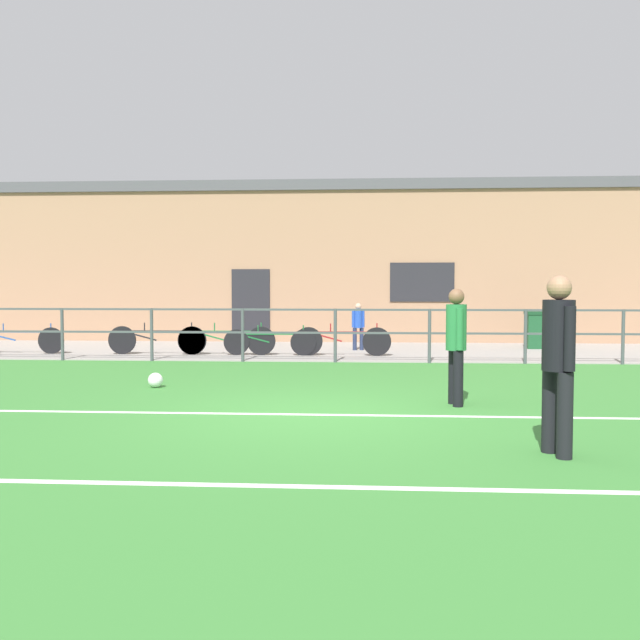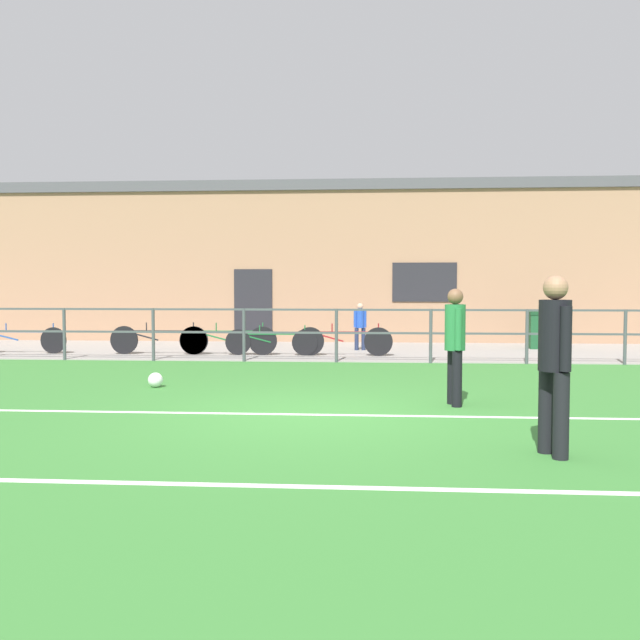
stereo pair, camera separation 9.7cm
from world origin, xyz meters
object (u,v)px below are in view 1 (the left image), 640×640
at_px(trash_bin_0, 538,330).
at_px(soccer_ball_match, 155,380).
at_px(player_goalkeeper, 558,354).
at_px(bicycle_parked_4, 342,341).
at_px(bicycle_parked_1, 16,340).
at_px(bicycle_parked_2, 157,340).
at_px(player_striker, 456,339).
at_px(bicycle_parked_0, 270,342).
at_px(bicycle_parked_3, 226,340).
at_px(spectator_child, 358,323).

bearing_deg(trash_bin_0, soccer_ball_match, -137.15).
relative_size(player_goalkeeper, bicycle_parked_4, 0.78).
relative_size(bicycle_parked_1, bicycle_parked_2, 1.01).
bearing_deg(player_striker, soccer_ball_match, 64.90).
bearing_deg(trash_bin_0, player_striker, -110.20).
bearing_deg(soccer_ball_match, player_striker, -16.31).
distance_m(bicycle_parked_0, bicycle_parked_4, 1.69).
height_order(bicycle_parked_3, bicycle_parked_4, bicycle_parked_3).
xyz_separation_m(player_goalkeeper, player_striker, (-0.63, 2.82, -0.08)).
bearing_deg(bicycle_parked_1, trash_bin_0, 9.76).
bearing_deg(trash_bin_0, bicycle_parked_4, -156.14).
relative_size(bicycle_parked_1, bicycle_parked_3, 1.03).
distance_m(player_striker, bicycle_parked_0, 7.31).
relative_size(player_striker, spectator_child, 1.37).
distance_m(soccer_ball_match, bicycle_parked_1, 7.07).
height_order(soccer_ball_match, spectator_child, spectator_child).
xyz_separation_m(player_striker, spectator_child, (-1.44, 7.84, -0.23)).
distance_m(spectator_child, bicycle_parked_3, 3.39).
bearing_deg(bicycle_parked_4, bicycle_parked_2, -180.00).
bearing_deg(bicycle_parked_2, bicycle_parked_0, -0.27).
height_order(bicycle_parked_4, trash_bin_0, trash_bin_0).
bearing_deg(bicycle_parked_3, player_striker, -54.96).
distance_m(spectator_child, bicycle_parked_1, 8.27).
bearing_deg(bicycle_parked_3, player_goalkeeper, -60.97).
distance_m(player_goalkeeper, soccer_ball_match, 6.78).
relative_size(player_goalkeeper, spectator_child, 1.49).
xyz_separation_m(bicycle_parked_0, bicycle_parked_3, (-1.02, 0.01, 0.03)).
bearing_deg(bicycle_parked_4, trash_bin_0, 23.86).
bearing_deg(bicycle_parked_1, player_striker, -33.80).
distance_m(spectator_child, trash_bin_0, 4.67).
relative_size(player_goalkeeper, soccer_ball_match, 7.35).
xyz_separation_m(player_striker, bicycle_parked_0, (-3.48, 6.40, -0.58)).
bearing_deg(bicycle_parked_2, player_goalkeeper, -53.69).
bearing_deg(soccer_ball_match, trash_bin_0, 42.85).
height_order(soccer_ball_match, trash_bin_0, trash_bin_0).
bearing_deg(player_striker, bicycle_parked_2, 35.05).
height_order(player_goalkeeper, bicycle_parked_1, player_goalkeeper).
xyz_separation_m(player_striker, bicycle_parked_4, (-1.79, 6.41, -0.55)).
bearing_deg(trash_bin_0, spectator_child, -170.54).
distance_m(bicycle_parked_0, bicycle_parked_2, 2.68).
relative_size(soccer_ball_match, trash_bin_0, 0.25).
height_order(player_goalkeeper, player_striker, player_goalkeeper).
relative_size(spectator_child, bicycle_parked_1, 0.50).
xyz_separation_m(spectator_child, bicycle_parked_2, (-4.72, -1.42, -0.32)).
relative_size(player_goalkeeper, trash_bin_0, 1.85).
relative_size(bicycle_parked_1, bicycle_parked_4, 1.05).
bearing_deg(bicycle_parked_2, trash_bin_0, 13.23).
height_order(player_striker, bicycle_parked_2, player_striker).
distance_m(bicycle_parked_2, trash_bin_0, 9.58).
bearing_deg(bicycle_parked_4, player_striker, -74.41).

